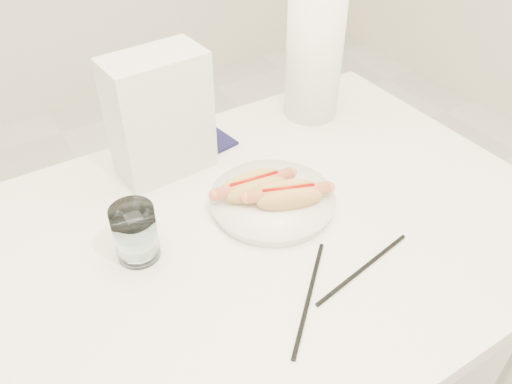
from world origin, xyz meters
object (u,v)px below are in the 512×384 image
table (244,257)px  plate (272,202)px  water_glass (135,233)px  paper_towel_roll (314,57)px  hotdog_right (288,195)px  napkin_box (160,116)px  hotdog_left (254,186)px

table → plate: size_ratio=5.11×
water_glass → paper_towel_roll: 0.60m
plate → water_glass: bearing=176.8°
table → paper_towel_roll: size_ratio=4.10×
paper_towel_roll → water_glass: bearing=-157.2°
hotdog_right → plate: bearing=139.2°
water_glass → napkin_box: size_ratio=0.41×
plate → napkin_box: 0.28m
table → napkin_box: 0.32m
table → paper_towel_roll: bearing=37.8°
plate → hotdog_left: bearing=131.5°
table → hotdog_left: size_ratio=7.41×
hotdog_left → water_glass: 0.25m
plate → water_glass: 0.27m
hotdog_right → paper_towel_roll: size_ratio=0.53×
hotdog_right → paper_towel_roll: 0.39m
plate → water_glass: size_ratio=2.25×
hotdog_left → napkin_box: (-0.10, 0.20, 0.09)m
water_glass → napkin_box: bearing=54.6°
hotdog_right → paper_towel_roll: bearing=67.6°
hotdog_left → table: bearing=-127.3°
hotdog_right → water_glass: size_ratio=1.50×
water_glass → paper_towel_roll: (0.55, 0.23, 0.09)m
hotdog_right → napkin_box: napkin_box is taller
table → hotdog_left: hotdog_left is taller
water_glass → paper_towel_roll: bearing=22.8°
table → paper_towel_roll: (0.37, 0.28, 0.21)m
table → water_glass: 0.22m
table → plate: plate is taller
table → water_glass: size_ratio=11.48×
paper_towel_roll → hotdog_left: bearing=-144.1°
hotdog_right → napkin_box: size_ratio=0.61×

